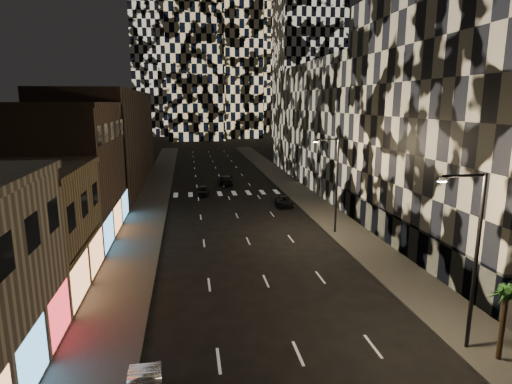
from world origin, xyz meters
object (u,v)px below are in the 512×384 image
object	(u,v)px
streetlight_far	(335,179)
car_dark_midlane	(203,191)
streetlight_near	(473,250)
car_dark_rightlane	(284,202)
palm_tree	(506,299)
car_dark_oncoming	(226,180)

from	to	relation	value
streetlight_far	car_dark_midlane	size ratio (longest dim) A/B	2.38
streetlight_near	car_dark_rightlane	size ratio (longest dim) A/B	2.21
streetlight_near	car_dark_midlane	xyz separation A→B (m)	(-11.67, 39.27, -4.71)
streetlight_near	palm_tree	size ratio (longest dim) A/B	2.35
streetlight_near	streetlight_far	world-z (taller)	same
car_dark_rightlane	car_dark_midlane	bearing A→B (deg)	147.83
streetlight_near	car_dark_oncoming	xyz separation A→B (m)	(-7.85, 46.58, -4.66)
streetlight_near	car_dark_midlane	distance (m)	41.24
streetlight_far	car_dark_midlane	xyz separation A→B (m)	(-11.67, 19.27, -4.71)
streetlight_near	car_dark_rightlane	distance (m)	31.97
streetlight_near	car_dark_oncoming	size ratio (longest dim) A/B	1.89
car_dark_midlane	palm_tree	world-z (taller)	palm_tree
streetlight_near	streetlight_far	distance (m)	20.00
streetlight_far	car_dark_oncoming	bearing A→B (deg)	106.46
streetlight_near	car_dark_oncoming	world-z (taller)	streetlight_near
streetlight_near	streetlight_far	size ratio (longest dim) A/B	1.00
streetlight_far	car_dark_oncoming	size ratio (longest dim) A/B	1.89
streetlight_far	car_dark_rightlane	distance (m)	12.67
streetlight_near	car_dark_rightlane	world-z (taller)	streetlight_near
palm_tree	car_dark_oncoming	bearing A→B (deg)	100.63
streetlight_far	car_dark_rightlane	size ratio (longest dim) A/B	2.21
car_dark_oncoming	streetlight_far	bearing A→B (deg)	109.91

